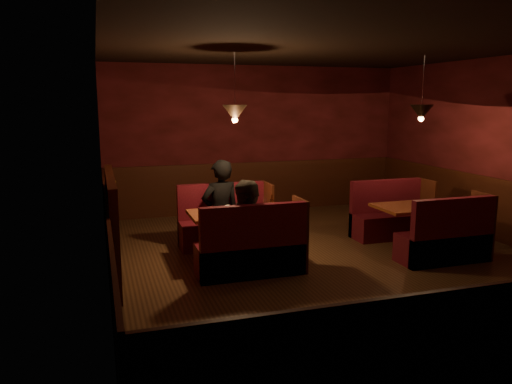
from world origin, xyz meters
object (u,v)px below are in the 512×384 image
object	(u,v)px
main_bench_far	(225,226)
second_table	(415,217)
second_bench_far	(390,219)
diner_b	(250,215)
main_bench_near	(253,253)
second_bench_near	(447,241)
main_table	(237,223)
diner_a	(220,192)

from	to	relation	value
main_bench_far	second_table	distance (m)	2.90
second_bench_far	diner_b	distance (m)	2.97
main_bench_near	second_bench_near	distance (m)	2.74
main_bench_far	second_bench_near	world-z (taller)	main_bench_far
main_bench_near	second_bench_near	size ratio (longest dim) A/B	1.07
main_table	second_bench_far	xyz separation A→B (m)	(2.74, 0.39, -0.23)
second_bench_far	diner_a	world-z (taller)	diner_a
main_bench_far	second_bench_near	bearing A→B (deg)	-32.75
main_bench_far	second_bench_near	xyz separation A→B (m)	(2.72, -1.75, -0.01)
main_table	diner_b	xyz separation A→B (m)	(-0.00, -0.66, 0.26)
main_bench_far	second_bench_near	size ratio (longest dim) A/B	1.07
second_bench_near	second_bench_far	bearing A→B (deg)	90.00
main_bench_far	second_table	size ratio (longest dim) A/B	1.19
main_bench_far	diner_a	xyz separation A→B (m)	(-0.07, -0.03, 0.54)
second_table	diner_b	bearing A→B (deg)	-172.80
second_table	second_bench_far	distance (m)	0.73
second_bench_far	second_bench_near	xyz separation A→B (m)	(0.00, -1.41, 0.00)
second_table	diner_a	distance (m)	2.97
main_bench_far	diner_a	bearing A→B (deg)	-160.68
second_bench_far	main_bench_far	bearing A→B (deg)	172.95
main_table	second_bench_near	bearing A→B (deg)	-20.57
main_bench_far	diner_b	bearing A→B (deg)	-90.77
diner_a	main_bench_far	bearing A→B (deg)	-170.30
main_table	second_table	size ratio (longest dim) A/B	1.08
main_bench_near	second_table	xyz separation A→B (m)	(2.69, 0.41, 0.19)
main_bench_far	second_bench_far	world-z (taller)	main_bench_far
second_table	second_bench_far	bearing A→B (deg)	87.80
main_bench_near	diner_b	xyz separation A→B (m)	(-0.02, 0.06, 0.48)
second_bench_far	diner_b	bearing A→B (deg)	-159.04
diner_b	second_bench_near	bearing A→B (deg)	15.97
diner_b	second_table	bearing A→B (deg)	30.75
second_table	second_bench_near	xyz separation A→B (m)	(0.03, -0.71, -0.20)
main_bench_far	main_bench_near	size ratio (longest dim) A/B	1.00
main_table	main_bench_far	world-z (taller)	main_bench_far
main_bench_far	diner_a	distance (m)	0.55
main_bench_far	diner_b	size ratio (longest dim) A/B	0.89
second_bench_far	second_bench_near	bearing A→B (deg)	-90.00
main_table	diner_a	xyz separation A→B (m)	(-0.06, 0.70, 0.32)
main_bench_near	second_bench_far	size ratio (longest dim) A/B	1.07
main_bench_far	diner_b	distance (m)	1.47
second_bench_far	diner_b	size ratio (longest dim) A/B	0.83
second_table	main_table	bearing A→B (deg)	173.27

